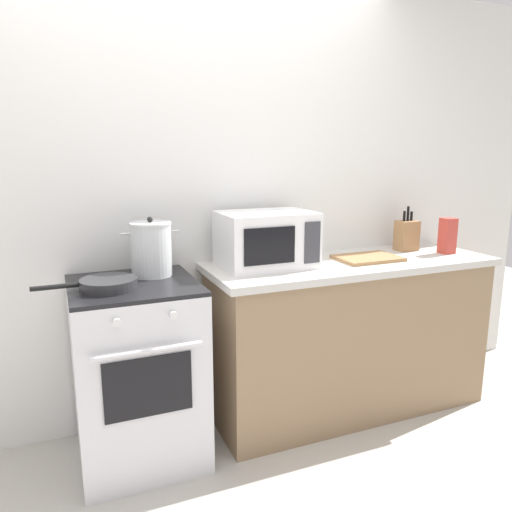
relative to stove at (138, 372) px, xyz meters
name	(u,v)px	position (x,y,z in m)	size (l,w,h in m)	color
ground_plane	(247,512)	(0.35, -0.60, -0.46)	(10.00, 10.00, 0.00)	#B2ADA3
back_wall	(233,202)	(0.65, 0.37, 0.79)	(4.40, 0.10, 2.50)	silver
lower_cabinet_right	(348,338)	(1.25, 0.02, -0.02)	(1.64, 0.56, 0.88)	#8C7051
countertop_right	(351,264)	(1.25, 0.02, 0.44)	(1.70, 0.60, 0.04)	beige
stove	(138,372)	(0.00, 0.00, 0.00)	(0.60, 0.64, 0.92)	silver
stock_pot	(151,249)	(0.11, 0.11, 0.60)	(0.29, 0.21, 0.30)	silver
frying_pan	(107,284)	(-0.13, -0.07, 0.48)	(0.46, 0.26, 0.05)	#28282B
microwave	(266,239)	(0.73, 0.08, 0.61)	(0.50, 0.37, 0.30)	white
cutting_board	(368,258)	(1.35, 0.00, 0.47)	(0.36, 0.26, 0.02)	#997047
knife_block	(407,235)	(1.74, 0.14, 0.56)	(0.13, 0.10, 0.28)	#997047
pasta_box	(447,236)	(1.91, -0.03, 0.57)	(0.08, 0.08, 0.22)	#B73D33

